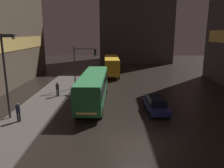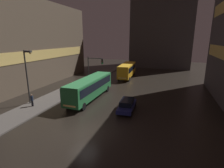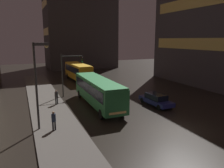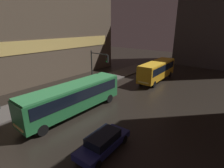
{
  "view_description": "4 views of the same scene",
  "coord_description": "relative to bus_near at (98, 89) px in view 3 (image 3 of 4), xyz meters",
  "views": [
    {
      "loc": [
        -1.28,
        -13.67,
        7.49
      ],
      "look_at": [
        -1.53,
        10.2,
        1.86
      ],
      "focal_mm": 35.0,
      "sensor_mm": 36.0,
      "label": 1
    },
    {
      "loc": [
        7.52,
        -13.72,
        8.84
      ],
      "look_at": [
        -1.4,
        13.08,
        1.49
      ],
      "focal_mm": 28.0,
      "sensor_mm": 36.0,
      "label": 2
    },
    {
      "loc": [
        -11.55,
        -14.17,
        7.63
      ],
      "look_at": [
        -1.37,
        9.99,
        2.26
      ],
      "focal_mm": 35.0,
      "sensor_mm": 36.0,
      "label": 3
    },
    {
      "loc": [
        10.04,
        -1.48,
        8.85
      ],
      "look_at": [
        -1.51,
        12.94,
        2.65
      ],
      "focal_mm": 28.0,
      "sensor_mm": 36.0,
      "label": 4
    }
  ],
  "objects": [
    {
      "name": "building_far_backdrop",
      "position": [
        7.71,
        37.01,
        10.47
      ],
      "size": [
        18.07,
        12.0,
        24.84
      ],
      "color": "#383333",
      "rests_on": "ground"
    },
    {
      "name": "bus_far",
      "position": [
        1.74,
        16.16,
        0.03
      ],
      "size": [
        2.87,
        10.02,
        3.21
      ],
      "rotation": [
        0.0,
        0.0,
        3.18
      ],
      "color": "orange",
      "rests_on": "ground"
    },
    {
      "name": "bus_near",
      "position": [
        0.0,
        0.0,
        0.0
      ],
      "size": [
        2.66,
        11.59,
        3.16
      ],
      "rotation": [
        0.0,
        0.0,
        3.13
      ],
      "color": "#236B38",
      "rests_on": "ground"
    },
    {
      "name": "pedestrian_near",
      "position": [
        -4.45,
        1.99,
        -0.78
      ],
      "size": [
        0.54,
        0.54,
        1.71
      ],
      "rotation": [
        0.0,
        0.0,
        2.49
      ],
      "color": "black",
      "rests_on": "sidewalk_left"
    },
    {
      "name": "sidewalk_left",
      "position": [
        -5.48,
        0.88,
        -1.88
      ],
      "size": [
        4.0,
        48.0,
        0.15
      ],
      "color": "#56514C",
      "rests_on": "ground"
    },
    {
      "name": "street_lamp_sidewalk",
      "position": [
        -6.73,
        -4.77,
        3.04
      ],
      "size": [
        1.25,
        0.36,
        7.26
      ],
      "color": "#2D2D2D",
      "rests_on": "sidewalk_left"
    },
    {
      "name": "pedestrian_mid",
      "position": [
        -5.84,
        -5.56,
        -0.84
      ],
      "size": [
        0.46,
        0.46,
        1.64
      ],
      "rotation": [
        0.0,
        0.0,
        1.19
      ],
      "color": "black",
      "rests_on": "sidewalk_left"
    },
    {
      "name": "car_taxi",
      "position": [
        6.3,
        -2.56,
        -1.22
      ],
      "size": [
        2.01,
        4.77,
        1.41
      ],
      "rotation": [
        0.0,
        0.0,
        3.19
      ],
      "color": "navy",
      "rests_on": "ground"
    },
    {
      "name": "ground_plane",
      "position": [
        3.52,
        -9.12,
        -1.95
      ],
      "size": [
        120.0,
        120.0,
        0.0
      ],
      "primitive_type": "plane",
      "color": "black"
    },
    {
      "name": "building_right_block",
      "position": [
        22.85,
        5.55,
        8.18
      ],
      "size": [
        10.07,
        19.79,
        20.27
      ],
      "color": "#423D47",
      "rests_on": "ground"
    },
    {
      "name": "traffic_light_main",
      "position": [
        -1.96,
        5.71,
        1.94
      ],
      "size": [
        2.98,
        0.35,
        5.76
      ],
      "color": "#2D2D2D",
      "rests_on": "ground"
    }
  ]
}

